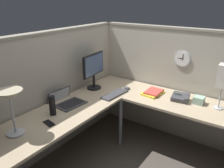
% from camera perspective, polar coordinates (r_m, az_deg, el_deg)
% --- Properties ---
extents(ground_plane, '(6.80, 6.80, 0.00)m').
position_cam_1_polar(ground_plane, '(3.17, 2.94, -17.09)').
color(ground_plane, '#4C443D').
extents(cubicle_wall_back, '(2.57, 0.12, 1.58)m').
position_cam_1_polar(cubicle_wall_back, '(3.02, -14.72, -2.27)').
color(cubicle_wall_back, '#A8A393').
rests_on(cubicle_wall_back, ground).
extents(cubicle_wall_right, '(0.12, 2.37, 1.58)m').
position_cam_1_polar(cubicle_wall_right, '(3.38, 14.90, 0.19)').
color(cubicle_wall_right, '#A8A393').
rests_on(cubicle_wall_right, ground).
extents(desk, '(2.35, 2.15, 0.73)m').
position_cam_1_polar(desk, '(2.69, 2.39, -8.40)').
color(desk, tan).
rests_on(desk, ground).
extents(monitor, '(0.46, 0.20, 0.50)m').
position_cam_1_polar(monitor, '(3.17, -4.61, 3.87)').
color(monitor, black).
rests_on(monitor, desk).
extents(laptop, '(0.37, 0.41, 0.22)m').
position_cam_1_polar(laptop, '(2.87, -11.51, -4.10)').
color(laptop, '#38383D').
rests_on(laptop, desk).
extents(keyboard, '(0.44, 0.17, 0.02)m').
position_cam_1_polar(keyboard, '(3.03, 0.71, -2.57)').
color(keyboard, '#38383D').
rests_on(keyboard, desk).
extents(computer_mouse, '(0.06, 0.10, 0.03)m').
position_cam_1_polar(computer_mouse, '(3.23, 3.71, -0.97)').
color(computer_mouse, '#38383D').
rests_on(computer_mouse, desk).
extents(desk_lamp_dome, '(0.24, 0.24, 0.44)m').
position_cam_1_polar(desk_lamp_dome, '(2.25, -24.11, -3.38)').
color(desk_lamp_dome, '#B7BABF').
rests_on(desk_lamp_dome, desk).
extents(cell_phone, '(0.10, 0.15, 0.01)m').
position_cam_1_polar(cell_phone, '(2.46, -15.45, -9.43)').
color(cell_phone, black).
rests_on(cell_phone, desk).
extents(thermos_flask, '(0.07, 0.07, 0.22)m').
position_cam_1_polar(thermos_flask, '(2.58, -14.67, -5.21)').
color(thermos_flask, black).
rests_on(thermos_flask, desk).
extents(office_phone, '(0.21, 0.23, 0.11)m').
position_cam_1_polar(office_phone, '(2.99, 16.78, -3.31)').
color(office_phone, '#38383D').
rests_on(office_phone, desk).
extents(book_stack, '(0.30, 0.24, 0.04)m').
position_cam_1_polar(book_stack, '(3.11, 10.19, -2.10)').
color(book_stack, yellow).
rests_on(book_stack, desk).
extents(desk_lamp_paper, '(0.13, 0.13, 0.53)m').
position_cam_1_polar(desk_lamp_paper, '(2.82, 26.08, 1.50)').
color(desk_lamp_paper, '#B7BABF').
rests_on(desk_lamp_paper, desk).
extents(tissue_box, '(0.12, 0.12, 0.09)m').
position_cam_1_polar(tissue_box, '(2.97, 20.87, -3.78)').
color(tissue_box, '#8CAD99').
rests_on(tissue_box, desk).
extents(wall_clock, '(0.04, 0.22, 0.22)m').
position_cam_1_polar(wall_clock, '(3.18, 17.16, 5.96)').
color(wall_clock, '#B7BABF').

